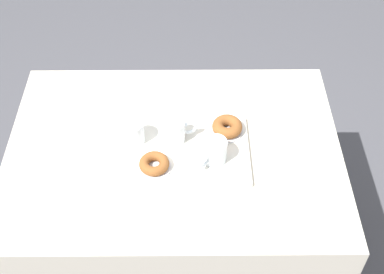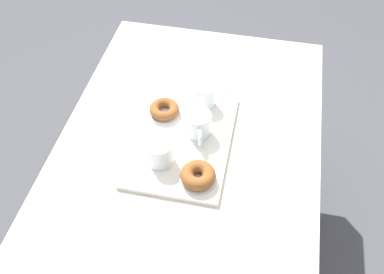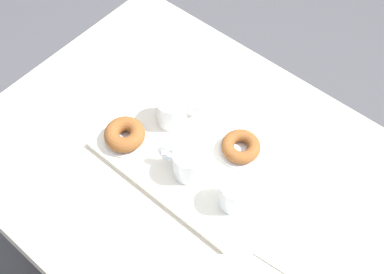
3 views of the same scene
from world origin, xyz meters
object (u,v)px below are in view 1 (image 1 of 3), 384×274
dining_table (174,168)px  sugar_donut_left (227,127)px  serving_tray (183,151)px  paper_napkin (87,143)px  water_glass_near (134,133)px  tea_mug_left (214,152)px  tea_mug_right (175,132)px  donut_plate_right (155,167)px  donut_plate_left (227,131)px  sugar_donut_right (154,164)px

dining_table → sugar_donut_left: (0.20, 0.06, 0.16)m
serving_tray → paper_napkin: serving_tray is taller
dining_table → paper_napkin: size_ratio=9.43×
water_glass_near → tea_mug_left: bearing=-18.1°
sugar_donut_left → tea_mug_right: bearing=-169.1°
tea_mug_right → donut_plate_right: (-0.07, -0.14, -0.04)m
tea_mug_left → water_glass_near: 0.30m
dining_table → tea_mug_right: tea_mug_right is taller
donut_plate_right → sugar_donut_left: bearing=33.6°
sugar_donut_left → serving_tray: bearing=-152.4°
water_glass_near → donut_plate_left: 0.34m
sugar_donut_left → sugar_donut_right: size_ratio=1.06×
dining_table → sugar_donut_right: size_ratio=11.61×
serving_tray → tea_mug_left: (0.11, -0.05, 0.05)m
tea_mug_right → donut_plate_left: (0.19, 0.04, -0.04)m
tea_mug_left → paper_napkin: 0.47m
tea_mug_left → donut_plate_left: size_ratio=0.96×
donut_plate_right → dining_table: bearing=59.7°
tea_mug_left → tea_mug_right: bearing=144.6°
donut_plate_left → sugar_donut_left: sugar_donut_left is taller
dining_table → paper_napkin: paper_napkin is taller
serving_tray → tea_mug_left: tea_mug_left is taller
tea_mug_left → sugar_donut_right: size_ratio=1.07×
paper_napkin → donut_plate_left: bearing=4.6°
tea_mug_right → sugar_donut_left: bearing=10.9°
water_glass_near → sugar_donut_right: 0.15m
dining_table → serving_tray: bearing=-31.5°
tea_mug_right → paper_napkin: tea_mug_right is taller
serving_tray → donut_plate_left: size_ratio=4.05×
donut_plate_left → water_glass_near: bearing=-173.0°
serving_tray → donut_plate_right: donut_plate_right is taller
tea_mug_left → sugar_donut_left: 0.15m
tea_mug_left → sugar_donut_right: 0.21m
water_glass_near → serving_tray: bearing=-13.9°
sugar_donut_left → donut_plate_right: (-0.26, -0.17, -0.02)m
donut_plate_left → donut_plate_right: (-0.26, -0.17, 0.00)m
sugar_donut_right → water_glass_near: bearing=120.6°
serving_tray → water_glass_near: size_ratio=5.47×
serving_tray → donut_plate_left: donut_plate_left is taller
sugar_donut_right → donut_plate_left: bearing=33.6°
dining_table → sugar_donut_left: size_ratio=10.95×
donut_plate_right → sugar_donut_right: 0.02m
sugar_donut_right → paper_napkin: bearing=152.4°
serving_tray → sugar_donut_right: 0.14m
donut_plate_left → sugar_donut_right: (-0.26, -0.17, 0.02)m
donut_plate_left → donut_plate_right: same height
tea_mug_left → tea_mug_right: 0.17m
tea_mug_left → serving_tray: bearing=155.7°
tea_mug_right → donut_plate_left: 0.20m
tea_mug_right → water_glass_near: tea_mug_right is taller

